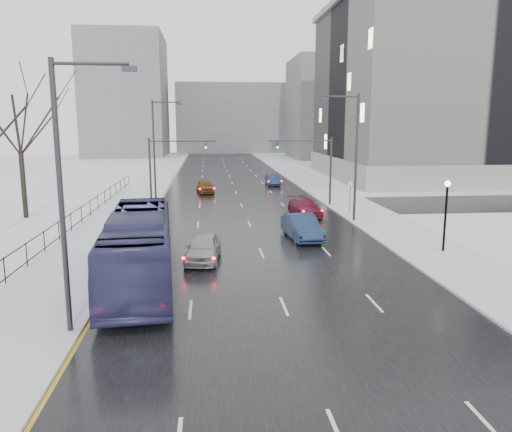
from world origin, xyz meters
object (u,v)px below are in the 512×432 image
object	(u,v)px
lamppost_r_mid	(446,206)
sedan_right_far	(305,207)
bus	(139,248)
mast_signal_left	(162,164)
mast_signal_right	(320,163)
no_uturn_sign	(350,187)
sedan_center_far	(205,186)
tree_park_e	(26,219)
streetlight_r_mid	(353,152)
sedan_center_near	(203,248)
streetlight_l_far	(156,146)
streetlight_l_near	(67,186)
sedan_right_near	(302,227)
sedan_right_distant	(273,180)

from	to	relation	value
lamppost_r_mid	sedan_right_far	bearing A→B (deg)	114.64
bus	mast_signal_left	bearing A→B (deg)	87.26
mast_signal_right	no_uturn_sign	world-z (taller)	mast_signal_right
sedan_right_far	sedan_center_far	distance (m)	17.16
tree_park_e	streetlight_r_mid	world-z (taller)	streetlight_r_mid
sedan_center_near	sedan_center_far	world-z (taller)	sedan_center_near
tree_park_e	sedan_right_far	bearing A→B (deg)	-2.35
streetlight_l_far	sedan_center_near	size ratio (longest dim) A/B	2.20
streetlight_l_near	no_uturn_sign	distance (m)	29.81
lamppost_r_mid	no_uturn_sign	xyz separation A→B (m)	(-1.80, 14.00, -0.64)
streetlight_l_near	sedan_right_far	xyz separation A→B (m)	(13.18, 23.05, -4.87)
streetlight_r_mid	bus	size ratio (longest dim) A/B	0.78
streetlight_l_far	sedan_right_near	bearing A→B (deg)	-57.32
sedan_right_near	sedan_right_distant	bearing A→B (deg)	80.73
streetlight_r_mid	bus	distance (m)	20.79
sedan_center_far	streetlight_l_far	bearing A→B (deg)	-134.73
sedan_right_distant	no_uturn_sign	bearing A→B (deg)	-78.66
lamppost_r_mid	streetlight_r_mid	bearing A→B (deg)	105.82
streetlight_l_far	mast_signal_left	distance (m)	4.36
lamppost_r_mid	sedan_right_far	distance (m)	14.52
bus	sedan_center_near	distance (m)	4.95
tree_park_e	sedan_right_distant	bearing A→B (deg)	41.04
bus	sedan_right_far	distance (m)	20.77
streetlight_l_far	no_uturn_sign	xyz separation A→B (m)	(17.37, -8.00, -3.32)
streetlight_r_mid	sedan_right_distant	distance (m)	24.90
streetlight_l_near	sedan_right_distant	bearing A→B (deg)	73.40
no_uturn_sign	bus	distance (m)	24.05
streetlight_r_mid	sedan_right_far	world-z (taller)	streetlight_r_mid
streetlight_r_mid	streetlight_l_far	size ratio (longest dim) A/B	1.00
lamppost_r_mid	bus	world-z (taller)	lamppost_r_mid
streetlight_l_near	tree_park_e	bearing A→B (deg)	112.69
streetlight_l_far	bus	xyz separation A→B (m)	(1.60, -26.16, -3.80)
sedan_right_near	sedan_right_distant	xyz separation A→B (m)	(1.90, 29.80, -0.13)
tree_park_e	streetlight_l_far	world-z (taller)	streetlight_l_far
bus	sedan_center_near	world-z (taller)	bus
mast_signal_right	streetlight_l_far	bearing A→B (deg)	165.52
no_uturn_sign	sedan_right_distant	size ratio (longest dim) A/B	0.63
streetlight_l_far	sedan_right_near	distance (m)	21.43
lamppost_r_mid	sedan_center_near	xyz separation A→B (m)	(-14.50, -0.41, -2.13)
streetlight_r_mid	sedan_right_far	xyz separation A→B (m)	(-3.15, 3.05, -4.87)
bus	sedan_right_distant	xyz separation A→B (m)	(11.58, 38.38, -1.06)
tree_park_e	streetlight_r_mid	bearing A→B (deg)	-8.63
sedan_right_far	sedan_right_distant	size ratio (longest dim) A/B	1.13
streetlight_l_far	sedan_center_near	bearing A→B (deg)	-78.23
sedan_right_distant	streetlight_l_near	bearing A→B (deg)	-106.96
mast_signal_right	sedan_right_distant	bearing A→B (deg)	98.11
mast_signal_right	mast_signal_left	bearing A→B (deg)	180.00
tree_park_e	sedan_right_distant	xyz separation A→B (m)	(23.22, 20.21, 0.75)
lamppost_r_mid	sedan_right_distant	world-z (taller)	lamppost_r_mid
mast_signal_right	sedan_right_distant	xyz separation A→B (m)	(-2.31, 16.21, -3.36)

